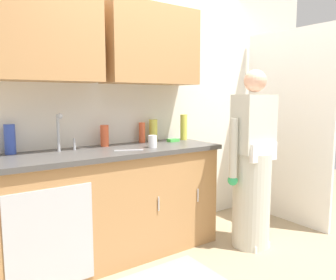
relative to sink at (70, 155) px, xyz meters
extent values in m
plane|color=#998466|center=(0.89, -0.71, -0.93)|extent=(9.00, 9.00, 0.00)
cube|color=silver|center=(0.89, 0.34, 0.42)|extent=(4.80, 0.10, 2.70)
cube|color=#B27F4C|center=(-0.15, 0.12, 0.92)|extent=(0.91, 0.34, 0.70)
cube|color=#B27F4C|center=(0.84, 0.12, 0.92)|extent=(0.91, 0.34, 0.70)
cube|color=silver|center=(2.34, -0.31, 0.12)|extent=(0.04, 1.10, 2.10)
cube|color=#B27F4C|center=(0.34, -0.01, -0.48)|extent=(1.90, 0.60, 0.90)
cube|color=#B7BABF|center=(-0.26, -0.31, -0.52)|extent=(0.60, 0.01, 0.72)
cylinder|color=silver|center=(0.63, -0.32, -0.43)|extent=(0.01, 0.01, 0.12)
cylinder|color=silver|center=(1.06, -0.32, -0.43)|extent=(0.01, 0.01, 0.12)
cube|color=#474442|center=(0.34, -0.01, -0.01)|extent=(1.96, 0.66, 0.04)
cube|color=#B7BABF|center=(0.00, -0.01, -0.01)|extent=(0.50, 0.36, 0.03)
cylinder|color=#B7BABF|center=(-0.04, 0.14, 0.16)|extent=(0.02, 0.02, 0.30)
sphere|color=#B7BABF|center=(-0.04, 0.08, 0.30)|extent=(0.04, 0.04, 0.04)
cylinder|color=#B7BABF|center=(0.09, 0.14, 0.06)|extent=(0.02, 0.02, 0.10)
cube|color=white|center=(1.49, -0.59, -0.90)|extent=(0.20, 0.26, 0.06)
cylinder|color=beige|center=(1.49, -0.57, -0.49)|extent=(0.34, 0.34, 0.88)
cube|color=beige|center=(1.49, -0.57, 0.21)|extent=(0.38, 0.22, 0.52)
sphere|color=#E3A98B|center=(1.49, -0.57, 0.59)|extent=(0.20, 0.20, 0.20)
cube|color=white|center=(1.49, -0.69, -0.03)|extent=(0.32, 0.04, 0.16)
cylinder|color=beige|center=(1.26, -0.55, 0.00)|extent=(0.07, 0.07, 0.55)
sphere|color=#33B266|center=(1.26, -0.55, -0.28)|extent=(0.09, 0.09, 0.09)
cylinder|color=beige|center=(1.72, -0.55, 0.00)|extent=(0.07, 0.07, 0.55)
sphere|color=#33B266|center=(1.72, -0.55, -0.28)|extent=(0.09, 0.09, 0.09)
cylinder|color=#D8D14C|center=(1.25, 0.15, 0.15)|extent=(0.07, 0.07, 0.26)
cylinder|color=#334CB2|center=(-0.39, 0.23, 0.13)|extent=(0.08, 0.08, 0.23)
cylinder|color=#E05933|center=(0.79, 0.22, 0.11)|extent=(0.06, 0.06, 0.19)
cylinder|color=#D8D14C|center=(0.92, 0.21, 0.12)|extent=(0.08, 0.08, 0.22)
cylinder|color=#E05933|center=(0.39, 0.19, 0.11)|extent=(0.07, 0.07, 0.19)
cylinder|color=white|center=(0.70, -0.12, 0.07)|extent=(0.08, 0.08, 0.11)
cube|color=silver|center=(0.45, -0.14, 0.02)|extent=(0.23, 0.11, 0.01)
cube|color=#4CBF4C|center=(1.07, 0.09, 0.03)|extent=(0.11, 0.07, 0.03)
camera|label=1|loc=(-0.86, -2.57, 0.45)|focal=35.87mm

